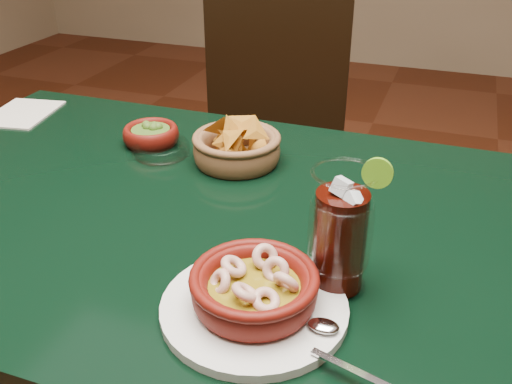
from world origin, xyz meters
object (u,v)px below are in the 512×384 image
(dining_chair, at_px, (268,149))
(chip_basket, at_px, (237,148))
(dining_table, at_px, (185,253))
(shrimp_plate, at_px, (255,293))
(cola_drink, at_px, (340,233))

(dining_chair, relative_size, chip_basket, 4.84)
(dining_table, relative_size, shrimp_plate, 3.92)
(dining_table, distance_m, cola_drink, 0.37)
(chip_basket, bearing_deg, dining_table, -99.45)
(shrimp_plate, bearing_deg, cola_drink, 45.43)
(dining_table, bearing_deg, shrimp_plate, -45.57)
(dining_chair, bearing_deg, cola_drink, -65.78)
(dining_chair, bearing_deg, shrimp_plate, -72.45)
(dining_chair, height_order, shrimp_plate, dining_chair)
(chip_basket, bearing_deg, shrimp_plate, -65.55)
(dining_chair, distance_m, cola_drink, 0.97)
(dining_chair, relative_size, cola_drink, 4.95)
(chip_basket, xyz_separation_m, cola_drink, (0.26, -0.30, 0.05))
(chip_basket, bearing_deg, dining_chair, 102.14)
(cola_drink, bearing_deg, shrimp_plate, -134.57)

